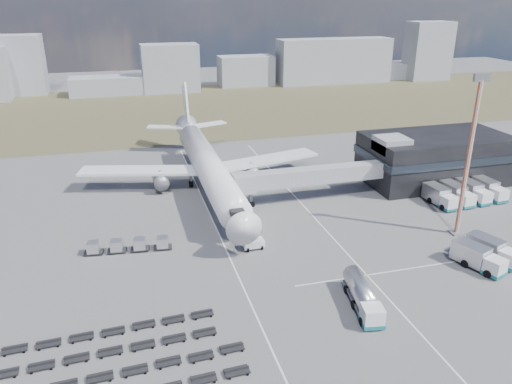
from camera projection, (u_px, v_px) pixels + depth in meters
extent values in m
plane|color=#565659|center=(246.00, 263.00, 75.14)|extent=(420.00, 420.00, 0.00)
cube|color=#4E492E|center=(168.00, 109.00, 173.56)|extent=(420.00, 90.00, 0.01)
cube|color=silver|center=(226.00, 249.00, 79.12)|extent=(0.25, 110.00, 0.01)
cube|color=silver|center=(331.00, 236.00, 83.55)|extent=(0.25, 110.00, 0.01)
cube|color=silver|center=(422.00, 267.00, 74.13)|extent=(40.00, 0.25, 0.01)
cube|color=black|center=(435.00, 158.00, 106.56)|extent=(30.00, 16.00, 10.00)
cube|color=#262D38|center=(436.00, 153.00, 106.11)|extent=(30.40, 16.40, 1.60)
cube|color=#939399|center=(392.00, 145.00, 100.14)|extent=(6.00, 6.00, 3.00)
cube|color=#939399|center=(310.00, 176.00, 96.03)|extent=(29.80, 3.00, 3.00)
cube|color=#939399|center=(244.00, 183.00, 92.29)|extent=(4.00, 3.60, 3.40)
cylinder|color=slate|center=(251.00, 194.00, 94.06)|extent=(0.70, 0.70, 5.10)
cylinder|color=black|center=(251.00, 204.00, 94.84)|extent=(1.40, 0.90, 1.40)
cylinder|color=white|center=(209.00, 167.00, 100.01)|extent=(5.60, 48.00, 5.60)
cone|color=white|center=(240.00, 222.00, 76.29)|extent=(5.60, 5.00, 5.60)
cone|color=white|center=(189.00, 129.00, 124.76)|extent=(5.60, 8.00, 5.60)
cube|color=black|center=(237.00, 212.00, 77.79)|extent=(2.20, 2.00, 0.80)
cube|color=white|center=(142.00, 171.00, 101.73)|extent=(25.59, 11.38, 0.50)
cube|color=white|center=(264.00, 160.00, 108.13)|extent=(25.59, 11.38, 0.50)
cylinder|color=slate|center=(161.00, 180.00, 101.43)|extent=(3.00, 5.00, 3.00)
cylinder|color=slate|center=(251.00, 172.00, 106.11)|extent=(3.00, 5.00, 3.00)
cube|color=white|center=(165.00, 127.00, 125.05)|extent=(9.49, 5.63, 0.35)
cube|color=white|center=(209.00, 124.00, 127.76)|extent=(9.49, 5.63, 0.35)
cube|color=white|center=(186.00, 104.00, 125.32)|extent=(0.50, 9.06, 11.45)
cylinder|color=slate|center=(232.00, 230.00, 82.72)|extent=(0.50, 0.50, 2.50)
cylinder|color=slate|center=(191.00, 181.00, 104.31)|extent=(0.60, 0.60, 2.50)
cylinder|color=slate|center=(221.00, 178.00, 105.88)|extent=(0.60, 0.60, 2.50)
cylinder|color=black|center=(233.00, 234.00, 83.00)|extent=(0.50, 1.20, 1.20)
cube|color=#92969F|center=(23.00, 65.00, 195.88)|extent=(15.79, 12.00, 22.78)
cube|color=#92969F|center=(125.00, 85.00, 199.60)|extent=(42.00, 12.00, 6.98)
cube|color=#92969F|center=(170.00, 68.00, 201.63)|extent=(22.52, 12.00, 18.81)
cube|color=#92969F|center=(246.00, 71.00, 216.22)|extent=(23.30, 12.00, 12.51)
cube|color=#92969F|center=(334.00, 61.00, 221.22)|extent=(50.84, 12.00, 19.17)
cube|color=#92969F|center=(371.00, 72.00, 232.20)|extent=(34.60, 12.00, 6.94)
cube|color=#92969F|center=(428.00, 51.00, 229.14)|extent=(19.21, 12.00, 25.75)
cube|color=white|center=(372.00, 315.00, 60.42)|extent=(2.91, 2.91, 2.41)
cube|color=#15707A|center=(372.00, 322.00, 60.77)|extent=(3.03, 3.03, 0.52)
cylinder|color=silver|center=(360.00, 289.00, 65.00)|extent=(3.91, 8.20, 2.62)
cube|color=slate|center=(360.00, 297.00, 65.45)|extent=(3.81, 8.18, 0.37)
cylinder|color=black|center=(363.00, 305.00, 64.09)|extent=(2.88, 1.60, 1.15)
cube|color=white|center=(253.00, 244.00, 79.18)|extent=(3.41, 2.03, 1.49)
cube|color=white|center=(252.00, 179.00, 104.28)|extent=(3.51, 6.09, 2.67)
cube|color=#15707A|center=(252.00, 184.00, 104.69)|extent=(3.62, 6.21, 0.43)
cube|color=white|center=(495.00, 267.00, 71.27)|extent=(3.28, 3.21, 2.47)
cube|color=#15707A|center=(494.00, 273.00, 71.63)|extent=(3.42, 3.35, 0.51)
cube|color=silver|center=(471.00, 253.00, 74.08)|extent=(4.31, 5.78, 2.92)
cube|color=white|center=(509.00, 259.00, 73.33)|extent=(3.28, 3.21, 2.47)
cube|color=#15707A|center=(508.00, 265.00, 73.69)|extent=(3.42, 3.35, 0.51)
cube|color=silver|center=(485.00, 246.00, 76.14)|extent=(4.31, 5.78, 2.92)
cube|color=white|center=(449.00, 203.00, 92.83)|extent=(2.79, 2.69, 2.51)
cube|color=#15707A|center=(449.00, 208.00, 93.19)|extent=(2.91, 2.81, 0.51)
cube|color=silver|center=(436.00, 193.00, 96.16)|extent=(3.10, 5.43, 2.97)
cube|color=white|center=(466.00, 200.00, 94.02)|extent=(2.79, 2.69, 2.51)
cube|color=#15707A|center=(466.00, 205.00, 94.38)|extent=(2.91, 2.81, 0.51)
cube|color=silver|center=(452.00, 191.00, 97.35)|extent=(3.10, 5.43, 2.97)
cube|color=white|center=(483.00, 198.00, 95.21)|extent=(2.79, 2.69, 2.51)
cube|color=#15707A|center=(482.00, 202.00, 95.57)|extent=(2.91, 2.81, 0.51)
cube|color=silver|center=(469.00, 188.00, 98.54)|extent=(3.10, 5.43, 2.97)
cube|color=white|center=(499.00, 195.00, 96.40)|extent=(2.79, 2.69, 2.51)
cube|color=#15707A|center=(498.00, 200.00, 96.77)|extent=(2.91, 2.81, 0.51)
cube|color=silver|center=(484.00, 186.00, 99.73)|extent=(3.10, 5.43, 2.97)
cube|color=black|center=(94.00, 252.00, 77.59)|extent=(3.04, 2.06, 0.20)
cube|color=silver|center=(93.00, 247.00, 77.24)|extent=(1.94, 1.94, 1.65)
cube|color=black|center=(117.00, 250.00, 78.11)|extent=(3.04, 2.06, 0.20)
cube|color=silver|center=(116.00, 245.00, 77.76)|extent=(1.94, 1.94, 1.65)
cube|color=black|center=(140.00, 249.00, 78.63)|extent=(3.04, 2.06, 0.20)
cube|color=silver|center=(140.00, 243.00, 78.28)|extent=(1.94, 1.94, 1.65)
cube|color=black|center=(163.00, 247.00, 79.16)|extent=(3.04, 2.06, 0.20)
cube|color=silver|center=(162.00, 242.00, 78.81)|extent=(1.94, 1.94, 1.65)
cube|color=black|center=(112.00, 374.00, 52.88)|extent=(28.98, 2.82, 0.65)
cube|color=black|center=(110.00, 351.00, 56.23)|extent=(25.37, 2.64, 0.65)
cube|color=black|center=(109.00, 331.00, 59.57)|extent=(25.37, 2.64, 0.65)
cylinder|color=#AE431B|center=(468.00, 161.00, 79.61)|extent=(0.72, 0.72, 25.75)
cube|color=slate|center=(482.00, 77.00, 74.69)|extent=(2.54, 1.01, 1.24)
cube|color=#565659|center=(456.00, 232.00, 84.34)|extent=(2.06, 2.06, 0.31)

